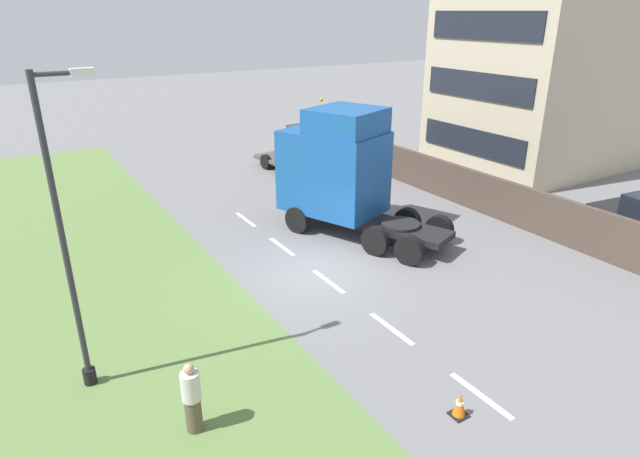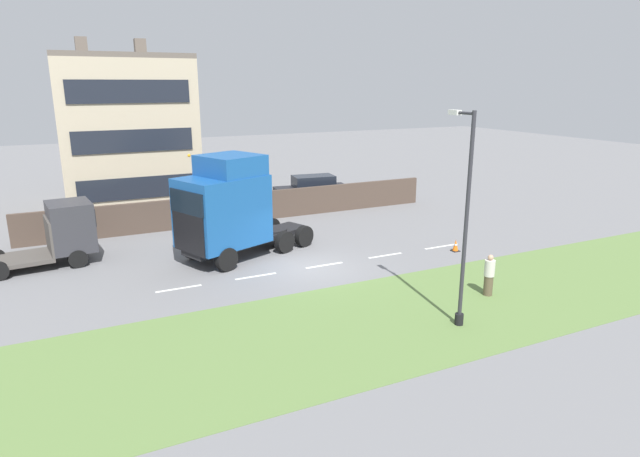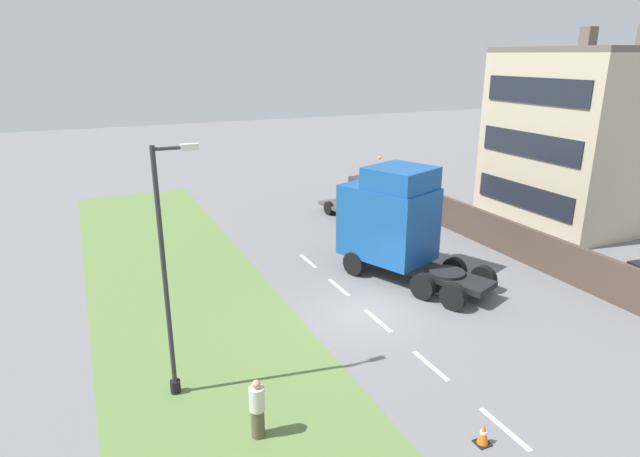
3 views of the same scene
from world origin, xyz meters
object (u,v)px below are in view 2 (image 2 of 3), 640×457
at_px(pedestrian, 489,276).
at_px(traffic_cone_lead, 456,245).
at_px(lorry_cab, 227,208).
at_px(lamp_post, 464,229).
at_px(parked_car, 312,192).
at_px(flatbed_truck, 61,232).

bearing_deg(pedestrian, traffic_cone_lead, -27.23).
bearing_deg(lorry_cab, lamp_post, -176.01).
distance_m(parked_car, traffic_cone_lead, 11.87).
height_order(lamp_post, traffic_cone_lead, lamp_post).
bearing_deg(pedestrian, flatbed_truck, 52.11).
bearing_deg(parked_car, traffic_cone_lead, -162.67).
bearing_deg(pedestrian, lamp_post, 118.61).
bearing_deg(lamp_post, pedestrian, -61.39).
bearing_deg(lamp_post, flatbed_truck, 42.73).
relative_size(lorry_cab, parked_car, 1.40).
distance_m(lamp_post, pedestrian, 3.97).
bearing_deg(flatbed_truck, pedestrian, 45.67).
relative_size(parked_car, traffic_cone_lead, 8.52).
relative_size(lorry_cab, traffic_cone_lead, 11.92).
xyz_separation_m(flatbed_truck, parked_car, (5.37, -14.79, -0.44)).
relative_size(lorry_cab, lamp_post, 0.98).
distance_m(lorry_cab, pedestrian, 11.53).
bearing_deg(parked_car, lorry_cab, 142.12).
bearing_deg(traffic_cone_lead, parked_car, 10.52).
xyz_separation_m(flatbed_truck, pedestrian, (-11.22, -14.42, -0.65)).
height_order(lamp_post, pedestrian, lamp_post).
bearing_deg(lorry_cab, traffic_cone_lead, -131.61).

